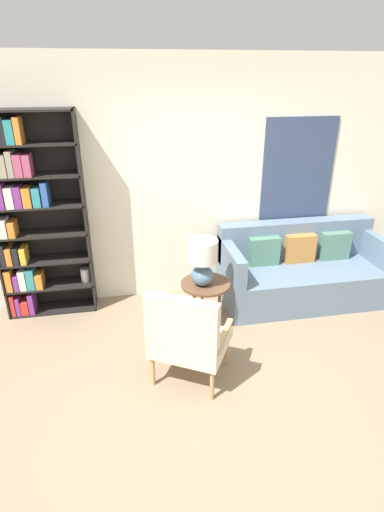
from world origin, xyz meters
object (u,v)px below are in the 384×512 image
couch (301,271)px  table_lamp (203,259)px  bookshelf (27,216)px  side_table (205,288)px  armchair (186,336)px

couch → table_lamp: 1.44m
bookshelf → side_table: size_ratio=4.22×
armchair → couch: size_ratio=0.48×
bookshelf → table_lamp: bearing=-21.1°
armchair → table_lamp: size_ratio=1.86×
bookshelf → couch: size_ratio=1.15×
bookshelf → table_lamp: size_ratio=4.46×
couch → table_lamp: size_ratio=3.89×
table_lamp → bookshelf: bearing=158.9°
armchair → side_table: 0.90m
couch → side_table: couch is taller
side_table → table_lamp: bearing=-149.9°
bookshelf → side_table: bookshelf is taller
couch → table_lamp: (-1.30, -0.42, 0.47)m
couch → side_table: (-1.26, -0.40, 0.13)m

